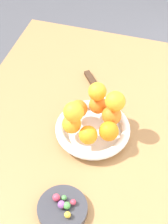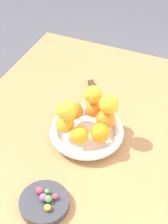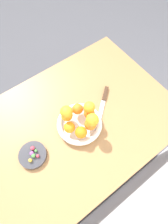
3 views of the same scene
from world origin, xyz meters
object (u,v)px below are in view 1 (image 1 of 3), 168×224
object	(u,v)px
candy_dish	(62,209)
orange_2	(109,131)
candy_ball_0	(68,215)
candy_ball_2	(64,198)
orange_1	(88,135)
fruit_bowl	(93,129)
candy_ball_4	(62,204)
orange_3	(112,115)
orange_6	(74,112)
orange_5	(78,109)
candy_ball_5	(67,206)
dining_table	(79,153)
knife	(98,92)
orange_7	(115,101)
orange_4	(98,105)
orange_0	(72,124)
orange_8	(97,91)
candy_ball_1	(73,202)
candy_ball_3	(56,197)

from	to	relation	value
candy_dish	orange_2	world-z (taller)	orange_2
candy_ball_0	candy_ball_2	size ratio (longest dim) A/B	1.23
orange_1	orange_2	world-z (taller)	orange_2
orange_2	candy_ball_2	distance (m)	0.23
fruit_bowl	candy_ball_4	world-z (taller)	candy_ball_4
orange_1	orange_3	xyz separation A→B (m)	(-0.09, 0.05, 0.00)
fruit_bowl	orange_6	xyz separation A→B (m)	(0.04, -0.05, 0.10)
orange_3	orange_5	bearing A→B (deg)	-89.43
orange_2	orange_3	world-z (taller)	orange_3
orange_6	candy_ball_5	bearing A→B (deg)	12.85
orange_3	orange_5	size ratio (longest dim) A/B	1.07
dining_table	knife	world-z (taller)	knife
candy_ball_0	candy_ball_4	xyz separation A→B (m)	(-0.02, -0.02, 0.00)
candy_ball_0	candy_ball_5	distance (m)	0.02
dining_table	orange_6	xyz separation A→B (m)	(0.02, -0.01, 0.21)
orange_7	candy_ball_2	bearing A→B (deg)	-13.04
fruit_bowl	candy_ball_0	distance (m)	0.29
dining_table	orange_4	bearing A→B (deg)	156.35
candy_ball_0	candy_ball_2	xyz separation A→B (m)	(-0.04, -0.02, -0.00)
orange_0	orange_5	xyz separation A→B (m)	(-0.06, 0.00, -0.00)
orange_3	orange_8	bearing A→B (deg)	-120.95
orange_3	fruit_bowl	bearing A→B (deg)	-58.38
dining_table	candy_ball_1	xyz separation A→B (m)	(0.23, 0.06, 0.12)
orange_3	orange_4	distance (m)	0.06
orange_2	knife	bearing A→B (deg)	-158.06
orange_6	fruit_bowl	bearing A→B (deg)	127.56
orange_3	candy_ball_4	world-z (taller)	orange_3
candy_ball_1	orange_1	bearing A→B (deg)	-175.37
orange_5	candy_ball_0	distance (m)	0.33
candy_ball_2	candy_ball_3	xyz separation A→B (m)	(0.01, -0.02, 0.00)
dining_table	orange_1	xyz separation A→B (m)	(0.04, 0.04, 0.16)
orange_0	candy_ball_4	distance (m)	0.24
orange_0	orange_8	distance (m)	0.12
orange_2	orange_4	bearing A→B (deg)	-148.22
dining_table	candy_ball_1	world-z (taller)	candy_ball_1
orange_1	orange_0	bearing A→B (deg)	-113.34
dining_table	orange_2	xyz separation A→B (m)	(0.01, 0.09, 0.16)
orange_4	candy_ball_4	xyz separation A→B (m)	(0.33, -0.01, -0.04)
orange_0	orange_2	xyz separation A→B (m)	(-0.00, 0.11, 0.00)
orange_5	dining_table	bearing A→B (deg)	18.00
candy_ball_3	dining_table	bearing A→B (deg)	-177.59
candy_dish	orange_4	size ratio (longest dim) A/B	2.33
dining_table	candy_ball_5	distance (m)	0.28
orange_1	candy_ball_5	world-z (taller)	orange_1
candy_dish	candy_ball_2	size ratio (longest dim) A/B	9.29
candy_dish	candy_ball_1	distance (m)	0.04
candy_dish	candy_ball_2	world-z (taller)	candy_ball_2
orange_2	orange_4	size ratio (longest dim) A/B	1.03
orange_8	orange_5	bearing A→B (deg)	-55.26
orange_0	orange_6	xyz separation A→B (m)	(0.00, 0.01, 0.06)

